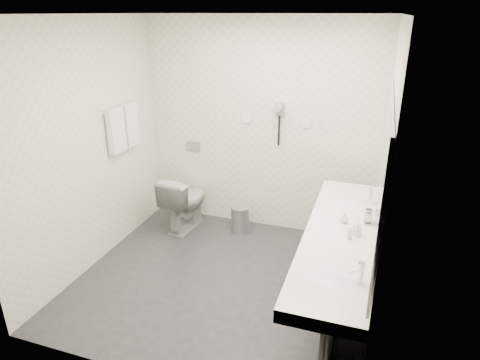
% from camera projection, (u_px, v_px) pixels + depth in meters
% --- Properties ---
extents(floor, '(2.80, 2.80, 0.00)m').
position_uv_depth(floor, '(221.00, 280.00, 4.23)').
color(floor, '#2B2C30').
rests_on(floor, ground).
extents(ceiling, '(2.80, 2.80, 0.00)m').
position_uv_depth(ceiling, '(216.00, 14.00, 3.30)').
color(ceiling, white).
rests_on(ceiling, wall_back).
extents(wall_back, '(2.80, 0.00, 2.80)m').
position_uv_depth(wall_back, '(259.00, 128.00, 4.91)').
color(wall_back, white).
rests_on(wall_back, floor).
extents(wall_front, '(2.80, 0.00, 2.80)m').
position_uv_depth(wall_front, '(144.00, 229.00, 2.62)').
color(wall_front, white).
rests_on(wall_front, floor).
extents(wall_left, '(0.00, 2.60, 2.60)m').
position_uv_depth(wall_left, '(88.00, 148.00, 4.18)').
color(wall_left, white).
rests_on(wall_left, floor).
extents(wall_right, '(0.00, 2.60, 2.60)m').
position_uv_depth(wall_right, '(382.00, 182.00, 3.35)').
color(wall_right, white).
rests_on(wall_right, floor).
extents(vanity_counter, '(0.55, 2.20, 0.10)m').
position_uv_depth(vanity_counter, '(339.00, 238.00, 3.43)').
color(vanity_counter, white).
rests_on(vanity_counter, floor).
extents(vanity_panel, '(0.03, 2.15, 0.75)m').
position_uv_depth(vanity_panel, '(338.00, 282.00, 3.58)').
color(vanity_panel, gray).
rests_on(vanity_panel, floor).
extents(vanity_post_far, '(0.06, 0.06, 0.75)m').
position_uv_depth(vanity_post_far, '(352.00, 227.00, 4.48)').
color(vanity_post_far, silver).
rests_on(vanity_post_far, floor).
extents(mirror, '(0.02, 2.20, 1.05)m').
position_uv_depth(mirror, '(383.00, 166.00, 3.11)').
color(mirror, '#B2BCC6').
rests_on(mirror, wall_right).
extents(basin_near, '(0.40, 0.31, 0.05)m').
position_uv_depth(basin_near, '(329.00, 279.00, 2.84)').
color(basin_near, white).
rests_on(basin_near, vanity_counter).
extents(basin_far, '(0.40, 0.31, 0.05)m').
position_uv_depth(basin_far, '(347.00, 202.00, 3.99)').
color(basin_far, white).
rests_on(basin_far, vanity_counter).
extents(faucet_near, '(0.04, 0.04, 0.15)m').
position_uv_depth(faucet_near, '(360.00, 273.00, 2.75)').
color(faucet_near, silver).
rests_on(faucet_near, vanity_counter).
extents(faucet_far, '(0.04, 0.04, 0.15)m').
position_uv_depth(faucet_far, '(369.00, 196.00, 3.89)').
color(faucet_far, silver).
rests_on(faucet_far, vanity_counter).
extents(soap_bottle_a, '(0.07, 0.07, 0.12)m').
position_uv_depth(soap_bottle_a, '(357.00, 229.00, 3.34)').
color(soap_bottle_a, beige).
rests_on(soap_bottle_a, vanity_counter).
extents(soap_bottle_b, '(0.08, 0.08, 0.09)m').
position_uv_depth(soap_bottle_b, '(344.00, 218.00, 3.54)').
color(soap_bottle_b, beige).
rests_on(soap_bottle_b, vanity_counter).
extents(soap_bottle_c, '(0.05, 0.05, 0.11)m').
position_uv_depth(soap_bottle_c, '(350.00, 233.00, 3.29)').
color(soap_bottle_c, beige).
rests_on(soap_bottle_c, vanity_counter).
extents(glass_left, '(0.06, 0.06, 0.10)m').
position_uv_depth(glass_left, '(369.00, 219.00, 3.51)').
color(glass_left, silver).
rests_on(glass_left, vanity_counter).
extents(glass_right, '(0.07, 0.07, 0.11)m').
position_uv_depth(glass_right, '(368.00, 215.00, 3.56)').
color(glass_right, silver).
rests_on(glass_right, vanity_counter).
extents(toilet, '(0.46, 0.72, 0.69)m').
position_uv_depth(toilet, '(185.00, 202.00, 5.16)').
color(toilet, white).
rests_on(toilet, floor).
extents(flush_plate, '(0.18, 0.02, 0.12)m').
position_uv_depth(flush_plate, '(193.00, 146.00, 5.26)').
color(flush_plate, '#B2B5BA').
rests_on(flush_plate, wall_back).
extents(pedal_bin, '(0.25, 0.25, 0.32)m').
position_uv_depth(pedal_bin, '(240.00, 220.00, 5.11)').
color(pedal_bin, '#B2B5BA').
rests_on(pedal_bin, floor).
extents(bin_lid, '(0.23, 0.23, 0.02)m').
position_uv_depth(bin_lid, '(240.00, 207.00, 5.05)').
color(bin_lid, '#B2B5BA').
rests_on(bin_lid, pedal_bin).
extents(towel_rail, '(0.02, 0.62, 0.02)m').
position_uv_depth(towel_rail, '(121.00, 108.00, 4.54)').
color(towel_rail, silver).
rests_on(towel_rail, wall_left).
extents(towel_near, '(0.07, 0.24, 0.48)m').
position_uv_depth(towel_near, '(116.00, 131.00, 4.49)').
color(towel_near, white).
rests_on(towel_near, towel_rail).
extents(towel_far, '(0.07, 0.24, 0.48)m').
position_uv_depth(towel_far, '(130.00, 125.00, 4.74)').
color(towel_far, white).
rests_on(towel_far, towel_rail).
extents(dryer_cradle, '(0.10, 0.04, 0.14)m').
position_uv_depth(dryer_cradle, '(280.00, 109.00, 4.72)').
color(dryer_cradle, gray).
rests_on(dryer_cradle, wall_back).
extents(dryer_barrel, '(0.08, 0.14, 0.08)m').
position_uv_depth(dryer_barrel, '(279.00, 107.00, 4.64)').
color(dryer_barrel, gray).
rests_on(dryer_barrel, dryer_cradle).
extents(dryer_cord, '(0.02, 0.02, 0.35)m').
position_uv_depth(dryer_cord, '(279.00, 131.00, 4.80)').
color(dryer_cord, black).
rests_on(dryer_cord, dryer_cradle).
extents(switch_plate_a, '(0.09, 0.02, 0.09)m').
position_uv_depth(switch_plate_a, '(247.00, 119.00, 4.91)').
color(switch_plate_a, white).
rests_on(switch_plate_a, wall_back).
extents(switch_plate_b, '(0.09, 0.02, 0.09)m').
position_uv_depth(switch_plate_b, '(306.00, 124.00, 4.70)').
color(switch_plate_b, white).
rests_on(switch_plate_b, wall_back).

